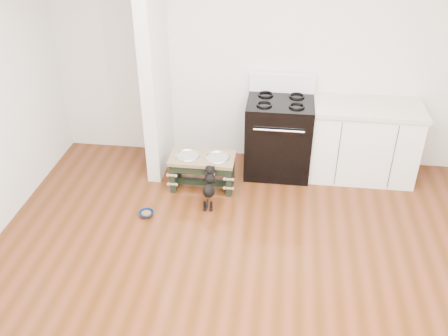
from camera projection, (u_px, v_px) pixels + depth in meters
The scene contains 8 objects.
ground at pixel (238, 297), 4.34m from camera, with size 5.00×5.00×0.00m, color #47230C.
room_shell at pixel (242, 132), 3.49m from camera, with size 5.00×5.00×5.00m.
partition_wall at pixel (154, 61), 5.54m from camera, with size 0.15×0.80×2.70m, color silver.
oven_range at pixel (279, 135), 5.89m from camera, with size 0.76×0.69×1.14m.
cabinet_run at pixel (363, 141), 5.81m from camera, with size 1.24×0.64×0.91m.
dog_feeder at pixel (202, 166), 5.67m from camera, with size 0.73×0.39×0.42m.
puppy at pixel (209, 186), 5.39m from camera, with size 0.13×0.38×0.45m.
floor_bowl at pixel (146, 214), 5.33m from camera, with size 0.16×0.16×0.05m.
Camera 1 is at (0.27, -3.10, 3.24)m, focal length 40.00 mm.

